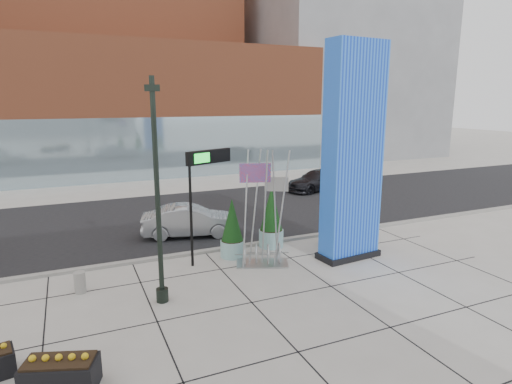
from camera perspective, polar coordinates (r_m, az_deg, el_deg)
name	(u,v)px	position (r m, az deg, el deg)	size (l,w,h in m)	color
ground	(212,295)	(14.61, -5.88, -13.56)	(160.00, 160.00, 0.00)	#9E9991
street_asphalt	(154,220)	(23.76, -13.42, -3.60)	(80.00, 12.00, 0.02)	black
curb_edge	(182,255)	(18.15, -9.86, -8.23)	(80.00, 0.30, 0.12)	gray
tower_podium	(125,110)	(39.88, -17.01, 10.44)	(34.00, 10.00, 11.00)	#A95231
tower_glass_front	(136,150)	(35.32, -15.73, 5.48)	(34.00, 0.60, 5.00)	#8CA5B2
building_grey_parking	(334,77)	(53.77, 10.37, 14.80)	(20.00, 18.00, 18.00)	slate
blue_pylon	(353,157)	(17.22, 12.76, 4.52)	(2.66, 1.38, 8.54)	#0E31D2
lamp_post	(158,215)	(13.48, -12.89, -2.99)	(0.46, 0.39, 7.02)	black
public_art_sculpture	(263,235)	(16.68, 0.88, -5.76)	(2.23, 1.69, 4.55)	#ACAFB1
concrete_bollard	(80,282)	(15.73, -22.41, -11.08)	(0.37, 0.37, 0.72)	gray
overhead_street_sign	(209,168)	(16.30, -6.28, 3.25)	(2.01, 0.97, 4.45)	black
round_planter_east	(333,218)	(19.42, 10.20, -3.48)	(0.98, 0.98, 2.44)	#8EBFBE
round_planter_mid	(271,218)	(18.68, 2.05, -3.54)	(1.08, 1.08, 2.70)	#8EBFBE
round_planter_west	(232,229)	(17.52, -3.20, -5.00)	(0.98, 0.98, 2.46)	#8EBFBE
box_planter_south	(60,373)	(11.17, -24.62, -21.10)	(1.75, 1.27, 0.87)	black
car_silver_mid	(190,221)	(20.46, -8.79, -3.85)	(1.56, 4.46, 1.47)	#999BA0
car_dark_east	(317,180)	(30.84, 8.20, 1.54)	(2.00, 4.92, 1.43)	black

